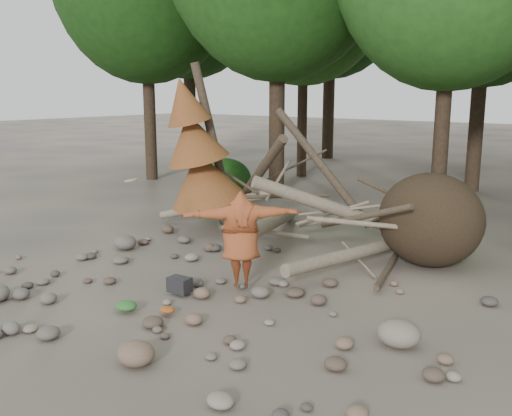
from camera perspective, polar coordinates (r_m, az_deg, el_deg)
The scene contains 12 objects.
ground at distance 10.44m, azimuth -5.73°, elevation -8.78°, with size 120.00×120.00×0.00m, color #514C44.
deadfall_pile at distance 12.58m, azimuth 14.46°, elevation -1.03°, with size 8.55×5.24×3.30m.
dead_conifer at distance 14.46m, azimuth -5.87°, elevation 5.56°, with size 2.06×2.16×4.35m.
bush_left at distance 19.05m, azimuth -3.18°, elevation 2.86°, with size 1.80×1.80×1.44m, color #1A4512.
bush_mid at distance 16.35m, azimuth 15.35°, elevation 0.41°, with size 1.40×1.40×1.12m, color #235719.
frisbee_thrower at distance 10.41m, azimuth -1.55°, elevation -3.14°, with size 3.53×1.97×1.86m.
backpack at distance 10.51m, azimuth -7.65°, elevation -7.91°, with size 0.41×0.27×0.27m, color black.
cloth_green at distance 9.89m, azimuth -12.88°, elevation -9.76°, with size 0.41×0.34×0.15m, color #2F6C2B.
cloth_orange at distance 9.66m, azimuth -8.87°, elevation -10.29°, with size 0.27×0.22×0.10m, color #9F4B1B.
boulder_front_right at distance 8.09m, azimuth -11.92°, elevation -14.04°, with size 0.55×0.49×0.33m, color #775F4A.
boulder_mid_right at distance 8.69m, azimuth 14.08°, elevation -12.08°, with size 0.64×0.57×0.38m, color gray.
boulder_mid_left at distance 13.63m, azimuth -12.98°, elevation -3.36°, with size 0.57×0.52×0.34m, color #655C55.
Camera 1 is at (6.71, -7.13, 3.64)m, focal length 40.00 mm.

